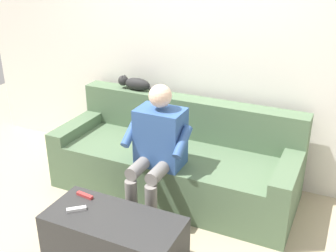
{
  "coord_description": "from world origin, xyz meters",
  "views": [
    {
      "loc": [
        -1.39,
        3.0,
        2.17
      ],
      "look_at": [
        0.0,
        0.04,
        0.73
      ],
      "focal_mm": 44.34,
      "sensor_mm": 36.0,
      "label": 1
    }
  ],
  "objects_px": {
    "person_solo_seated": "(157,145)",
    "cat_on_backrest": "(135,83)",
    "remote_red": "(85,195)",
    "coffee_table": "(114,239)",
    "couch": "(176,161)",
    "remote_white": "(76,209)"
  },
  "relations": [
    {
      "from": "coffee_table",
      "to": "cat_on_backrest",
      "type": "distance_m",
      "value": 1.67
    },
    {
      "from": "coffee_table",
      "to": "cat_on_backrest",
      "type": "relative_size",
      "value": 2.0
    },
    {
      "from": "person_solo_seated",
      "to": "remote_red",
      "type": "bearing_deg",
      "value": 58.06
    },
    {
      "from": "couch",
      "to": "remote_white",
      "type": "bearing_deg",
      "value": 76.06
    },
    {
      "from": "person_solo_seated",
      "to": "remote_red",
      "type": "height_order",
      "value": "person_solo_seated"
    },
    {
      "from": "remote_red",
      "to": "coffee_table",
      "type": "bearing_deg",
      "value": -15.21
    },
    {
      "from": "couch",
      "to": "cat_on_backrest",
      "type": "height_order",
      "value": "cat_on_backrest"
    },
    {
      "from": "person_solo_seated",
      "to": "remote_red",
      "type": "relative_size",
      "value": 7.94
    },
    {
      "from": "couch",
      "to": "coffee_table",
      "type": "xyz_separation_m",
      "value": [
        0.0,
        1.11,
        -0.1
      ]
    },
    {
      "from": "couch",
      "to": "person_solo_seated",
      "type": "xyz_separation_m",
      "value": [
        -0.01,
        0.42,
        0.36
      ]
    },
    {
      "from": "coffee_table",
      "to": "person_solo_seated",
      "type": "relative_size",
      "value": 0.87
    },
    {
      "from": "cat_on_backrest",
      "to": "remote_white",
      "type": "height_order",
      "value": "cat_on_backrest"
    },
    {
      "from": "person_solo_seated",
      "to": "couch",
      "type": "bearing_deg",
      "value": -88.63
    },
    {
      "from": "person_solo_seated",
      "to": "remote_white",
      "type": "xyz_separation_m",
      "value": [
        0.3,
        0.73,
        -0.26
      ]
    },
    {
      "from": "person_solo_seated",
      "to": "cat_on_backrest",
      "type": "xyz_separation_m",
      "value": [
        0.6,
        -0.7,
        0.24
      ]
    },
    {
      "from": "coffee_table",
      "to": "remote_red",
      "type": "height_order",
      "value": "remote_red"
    },
    {
      "from": "remote_red",
      "to": "remote_white",
      "type": "bearing_deg",
      "value": -66.77
    },
    {
      "from": "cat_on_backrest",
      "to": "remote_white",
      "type": "relative_size",
      "value": 3.55
    },
    {
      "from": "coffee_table",
      "to": "person_solo_seated",
      "type": "distance_m",
      "value": 0.83
    },
    {
      "from": "person_solo_seated",
      "to": "remote_red",
      "type": "distance_m",
      "value": 0.71
    },
    {
      "from": "coffee_table",
      "to": "person_solo_seated",
      "type": "bearing_deg",
      "value": -90.82
    },
    {
      "from": "remote_red",
      "to": "person_solo_seated",
      "type": "bearing_deg",
      "value": 64.65
    }
  ]
}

